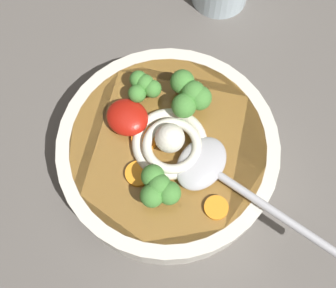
# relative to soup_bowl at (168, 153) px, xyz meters

# --- Properties ---
(table_slab) EXTENTS (1.19, 1.19, 0.04)m
(table_slab) POSITION_rel_soup_bowl_xyz_m (-0.01, 0.03, -0.05)
(table_slab) COLOR #5B5651
(table_slab) RESTS_ON ground
(soup_bowl) EXTENTS (0.23, 0.23, 0.05)m
(soup_bowl) POSITION_rel_soup_bowl_xyz_m (0.00, 0.00, 0.00)
(soup_bowl) COLOR silver
(soup_bowl) RESTS_ON table_slab
(noodle_pile) EXTENTS (0.08, 0.08, 0.03)m
(noodle_pile) POSITION_rel_soup_bowl_xyz_m (0.00, -0.00, 0.04)
(noodle_pile) COLOR silver
(noodle_pile) RESTS_ON soup_bowl
(soup_spoon) EXTENTS (0.17, 0.06, 0.02)m
(soup_spoon) POSITION_rel_soup_bowl_xyz_m (0.05, -0.00, 0.03)
(soup_spoon) COLOR #B7B7BC
(soup_spoon) RESTS_ON soup_bowl
(chili_sauce_dollop) EXTENTS (0.04, 0.04, 0.02)m
(chili_sauce_dollop) POSITION_rel_soup_bowl_xyz_m (-0.05, -0.00, 0.04)
(chili_sauce_dollop) COLOR #B2190F
(chili_sauce_dollop) RESTS_ON soup_bowl
(broccoli_floret_beside_noodles) EXTENTS (0.04, 0.03, 0.03)m
(broccoli_floret_beside_noodles) POSITION_rel_soup_bowl_xyz_m (-0.05, 0.03, 0.04)
(broccoli_floret_beside_noodles) COLOR #7A9E60
(broccoli_floret_beside_noodles) RESTS_ON soup_bowl
(broccoli_floret_near_spoon) EXTENTS (0.05, 0.04, 0.04)m
(broccoli_floret_near_spoon) POSITION_rel_soup_bowl_xyz_m (-0.01, 0.05, 0.05)
(broccoli_floret_near_spoon) COLOR #7A9E60
(broccoli_floret_near_spoon) RESTS_ON soup_bowl
(broccoli_floret_beside_chili) EXTENTS (0.04, 0.04, 0.03)m
(broccoli_floret_beside_chili) POSITION_rel_soup_bowl_xyz_m (0.02, -0.05, 0.05)
(broccoli_floret_beside_chili) COLOR #7A9E60
(broccoli_floret_beside_chili) RESTS_ON soup_bowl
(carrot_slice_extra_b) EXTENTS (0.03, 0.03, 0.01)m
(carrot_slice_extra_b) POSITION_rel_soup_bowl_xyz_m (-0.02, -0.01, 0.03)
(carrot_slice_extra_b) COLOR orange
(carrot_slice_extra_b) RESTS_ON soup_bowl
(carrot_slice_right) EXTENTS (0.02, 0.02, 0.00)m
(carrot_slice_right) POSITION_rel_soup_bowl_xyz_m (0.08, -0.03, 0.03)
(carrot_slice_right) COLOR orange
(carrot_slice_right) RESTS_ON soup_bowl
(carrot_slice_extra_a) EXTENTS (0.03, 0.03, 0.00)m
(carrot_slice_extra_a) POSITION_rel_soup_bowl_xyz_m (-0.01, -0.04, 0.03)
(carrot_slice_extra_a) COLOR orange
(carrot_slice_extra_a) RESTS_ON soup_bowl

